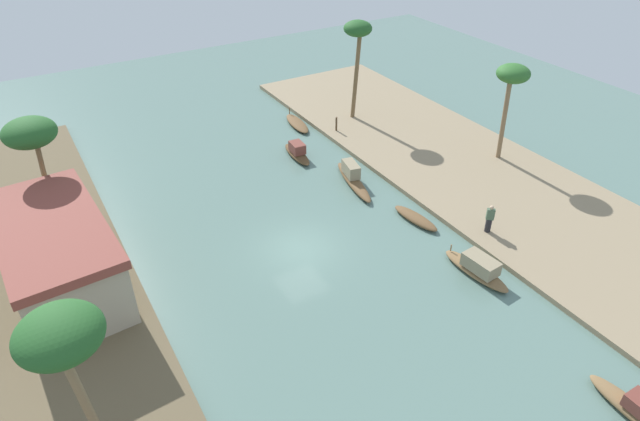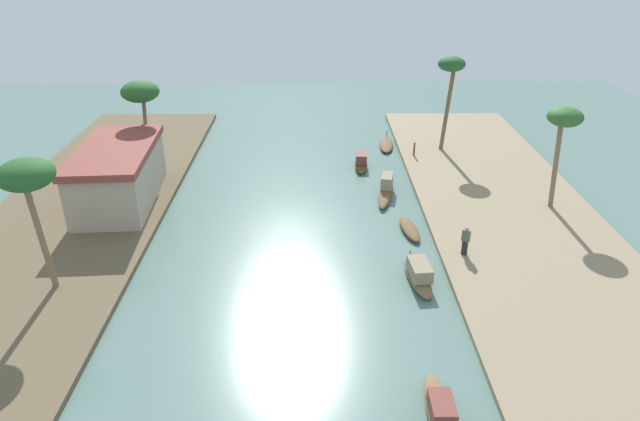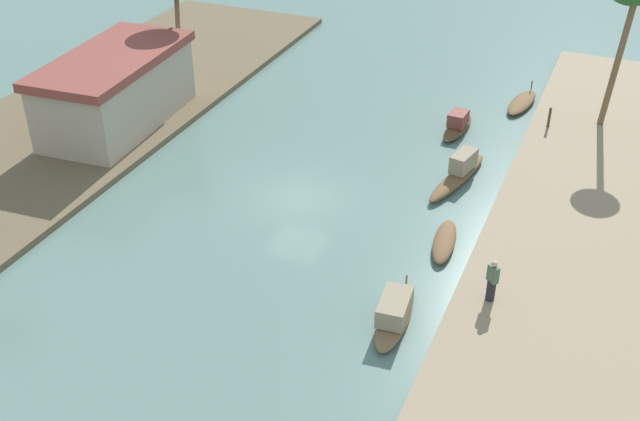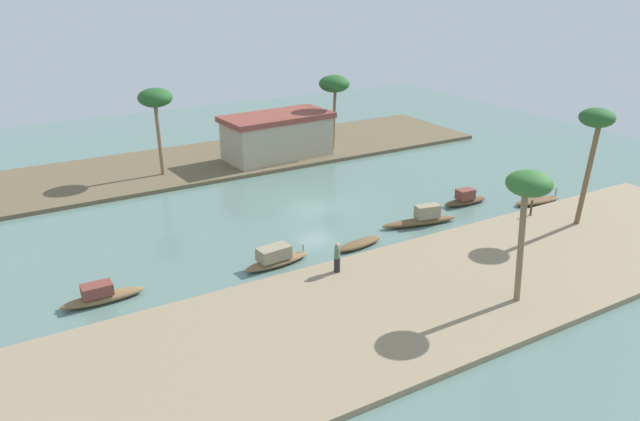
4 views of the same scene
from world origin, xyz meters
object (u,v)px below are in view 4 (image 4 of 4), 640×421
Objects in this scene: palm_tree_right_tall at (155,100)px; sampan_downstream_large at (465,199)px; sampan_foreground at (359,244)px; riverside_building at (277,136)px; person_on_near_bank at (337,259)px; sampan_near_left_bank at (101,295)px; sampan_open_hull at (537,201)px; palm_tree_left_near at (528,189)px; mooring_post at (531,208)px; sampan_midstream at (422,218)px; sampan_with_tall_canopy at (276,258)px; palm_tree_left_far at (596,124)px; palm_tree_right_short at (334,85)px.

sampan_downstream_large is at bearing -45.44° from palm_tree_right_tall.
riverside_building is at bearing 70.51° from sampan_foreground.
sampan_near_left_bank is at bearing -67.96° from person_on_near_bank.
palm_tree_left_near reaches higher than sampan_open_hull.
riverside_building is (-8.20, 20.59, 1.36)m from mooring_post.
sampan_midstream is 0.56× the size of riverside_building.
palm_tree_left_near is (5.99, -6.88, 4.93)m from person_on_near_bank.
sampan_foreground is at bearing 169.87° from mooring_post.
sampan_foreground is 5.50m from sampan_midstream.
sampan_foreground is 18.94m from riverside_building.
sampan_foreground is 0.82× the size of sampan_with_tall_canopy.
palm_tree_left_far is at bearing -50.29° from palm_tree_right_tall.
mooring_post reaches higher than sampan_midstream.
sampan_open_hull is 0.72× the size of sampan_midstream.
sampan_with_tall_canopy is 0.55× the size of palm_tree_left_far.
mooring_post is 22.21m from riverside_building.
palm_tree_right_tall is 15.44m from palm_tree_right_short.
palm_tree_right_short is (-1.09, 15.79, 5.71)m from sampan_downstream_large.
mooring_post is at bearing -49.15° from palm_tree_right_tall.
palm_tree_right_tall is (8.56, 17.80, 5.82)m from sampan_near_left_bank.
palm_tree_right_short is at bearing 76.64° from palm_tree_left_near.
sampan_open_hull is 0.51× the size of palm_tree_left_far.
sampan_foreground is 0.35× the size of riverside_building.
sampan_open_hull is at bearing -63.14° from riverside_building.
sampan_with_tall_canopy is (9.27, -0.73, 0.07)m from sampan_near_left_bank.
sampan_near_left_bank is 0.55× the size of palm_tree_left_far.
sampan_midstream is at bearing 150.68° from person_on_near_bank.
person_on_near_bank is 22.14m from riverside_building.
sampan_midstream is at bearing 156.20° from mooring_post.
palm_tree_right_short is at bearing 45.16° from sampan_with_tall_canopy.
sampan_with_tall_canopy is 0.43× the size of riverside_building.
riverside_building reaches higher than sampan_midstream.
sampan_near_left_bank is (-20.06, 0.30, -0.05)m from sampan_midstream.
sampan_foreground is at bearing -72.21° from palm_tree_right_tall.
person_on_near_bank is 1.58× the size of mooring_post.
sampan_midstream is 0.81× the size of palm_tree_left_near.
sampan_foreground is at bearing -8.76° from sampan_with_tall_canopy.
person_on_near_bank is at bearing 172.21° from palm_tree_left_far.
palm_tree_left_far is 25.59m from riverside_building.
palm_tree_left_far reaches higher than sampan_near_left_bank.
palm_tree_left_near is at bearing -30.40° from sampan_near_left_bank.
palm_tree_right_short reaches higher than person_on_near_bank.
palm_tree_right_tall reaches higher than person_on_near_bank.
palm_tree_left_far is at bearing -79.33° from palm_tree_right_short.
sampan_downstream_large is 5.16m from sampan_open_hull.
palm_tree_right_tall reaches higher than sampan_with_tall_canopy.
riverside_building is at bearing 106.62° from sampan_midstream.
sampan_with_tall_canopy is at bearing 164.74° from palm_tree_left_far.
sampan_downstream_large is 14.91m from palm_tree_left_near.
sampan_open_hull is 2.27× the size of person_on_near_bank.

